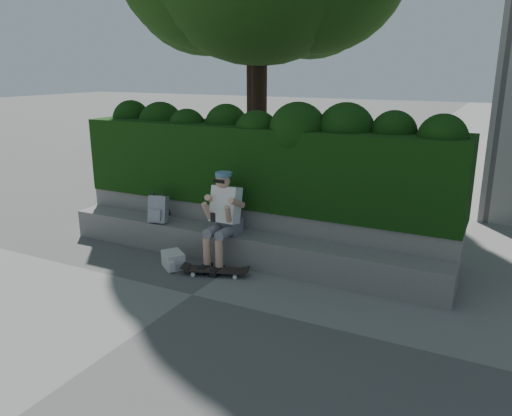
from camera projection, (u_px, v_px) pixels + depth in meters
The scene contains 8 objects.
ground at pixel (192, 295), 6.36m from camera, with size 80.00×80.00×0.00m, color slate.
bench_ledge at pixel (240, 248), 7.37m from camera, with size 6.00×0.45×0.45m, color gray.
planter_wall at pixel (254, 229), 7.73m from camera, with size 6.00×0.50×0.75m, color gray.
hedge at pixel (261, 165), 7.66m from camera, with size 6.00×1.00×1.20m, color black.
person at pixel (224, 215), 7.14m from camera, with size 0.40×0.76×1.38m.
skateboard at pixel (215, 270), 6.94m from camera, with size 0.87×0.47×0.09m.
backpack_plaid at pixel (158, 209), 7.77m from camera, with size 0.29×0.15×0.42m, color #B8BABE.
backpack_ground at pixel (173, 260), 7.19m from camera, with size 0.36×0.25×0.23m, color beige.
Camera 1 is at (3.37, -4.81, 2.80)m, focal length 35.00 mm.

